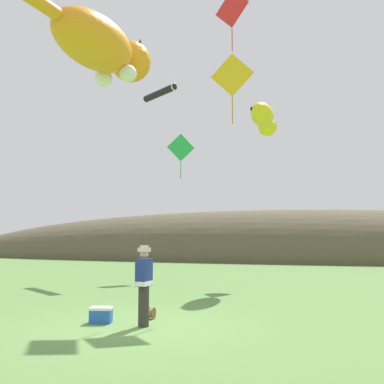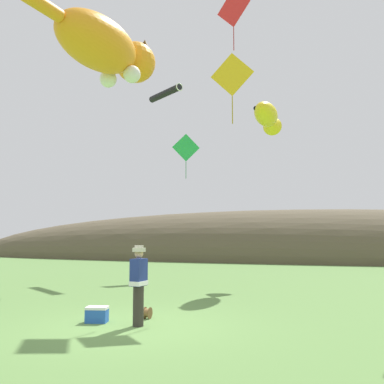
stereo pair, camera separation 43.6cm
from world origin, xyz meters
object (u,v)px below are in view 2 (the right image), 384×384
kite_tube_streamer (166,93)px  kite_fish_windsock (267,117)px  kite_giant_cat (107,49)px  kite_diamond_red (233,8)px  kite_diamond_green (186,148)px  festival_attendant (139,282)px  kite_spool (147,313)px  kite_diamond_gold (232,75)px  picnic_cooler (97,314)px

kite_tube_streamer → kite_fish_windsock: bearing=-24.4°
kite_giant_cat → kite_diamond_red: (5.99, -1.13, 0.25)m
kite_giant_cat → kite_diamond_green: (2.13, 4.53, -3.69)m
festival_attendant → kite_spool: festival_attendant is taller
kite_tube_streamer → kite_diamond_green: size_ratio=1.04×
kite_fish_windsock → kite_giant_cat: bearing=-161.4°
kite_fish_windsock → kite_diamond_red: size_ratio=1.36×
kite_spool → kite_diamond_gold: bearing=67.2°
kite_spool → kite_fish_windsock: 11.23m
kite_fish_windsock → kite_tube_streamer: size_ratio=1.35×
picnic_cooler → kite_fish_windsock: size_ratio=0.17×
festival_attendant → kite_diamond_gold: size_ratio=0.76×
picnic_cooler → kite_diamond_red: (1.96, 5.98, 10.30)m
kite_giant_cat → kite_tube_streamer: bearing=80.6°
kite_giant_cat → kite_diamond_gold: 7.68m
kite_spool → kite_diamond_green: kite_diamond_green is taller
kite_spool → kite_tube_streamer: size_ratio=0.11×
kite_giant_cat → kite_diamond_green: kite_giant_cat is taller
kite_diamond_gold → kite_spool: bearing=-112.8°
kite_diamond_green → kite_spool: bearing=-75.4°
kite_tube_streamer → kite_diamond_red: size_ratio=1.01×
kite_giant_cat → kite_tube_streamer: size_ratio=3.49×
picnic_cooler → kite_giant_cat: bearing=119.6°
festival_attendant → kite_giant_cat: kite_giant_cat is taller
picnic_cooler → kite_diamond_red: bearing=71.9°
kite_tube_streamer → festival_attendant: bearing=-70.4°
picnic_cooler → kite_diamond_gold: size_ratio=0.24×
kite_spool → picnic_cooler: (-0.93, -0.77, 0.04)m
picnic_cooler → kite_fish_windsock: kite_fish_windsock is taller
kite_fish_windsock → kite_tube_streamer: 6.93m
kite_diamond_gold → picnic_cooler: bearing=-119.6°
kite_giant_cat → kite_diamond_gold: bearing=-25.5°
kite_fish_windsock → kite_diamond_gold: size_ratio=1.42×
festival_attendant → kite_diamond_red: size_ratio=0.73×
kite_fish_windsock → kite_diamond_red: bearing=-101.7°
kite_spool → kite_diamond_gold: kite_diamond_gold is taller
kite_tube_streamer → kite_diamond_red: (5.17, -6.04, 0.76)m
kite_spool → kite_tube_streamer: kite_tube_streamer is taller
kite_diamond_red → kite_tube_streamer: bearing=130.6°
kite_fish_windsock → kite_diamond_red: 4.78m
picnic_cooler → kite_diamond_gold: (2.32, 4.07, 6.96)m
kite_spool → kite_giant_cat: bearing=128.1°
festival_attendant → kite_fish_windsock: (1.57, 9.43, 6.21)m
kite_diamond_green → kite_diamond_gold: (4.21, -7.56, 0.60)m
kite_spool → kite_diamond_green: 12.92m
picnic_cooler → kite_tube_streamer: size_ratio=0.23×
kite_diamond_green → kite_fish_windsock: bearing=-26.6°
picnic_cooler → kite_diamond_green: (-1.90, 11.64, 6.36)m
kite_diamond_red → kite_diamond_gold: kite_diamond_red is taller
kite_diamond_red → kite_diamond_green: bearing=124.3°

